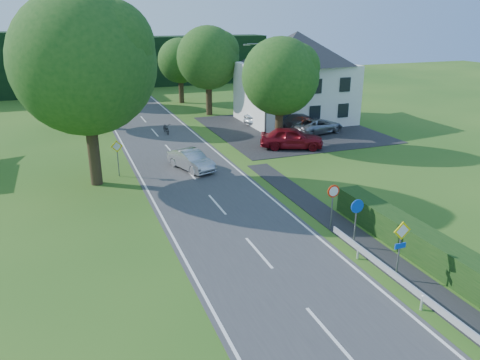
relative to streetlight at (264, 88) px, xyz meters
name	(u,v)px	position (x,y,z in m)	size (l,w,h in m)	color
road	(207,193)	(-8.06, -10.00, -4.44)	(7.00, 80.00, 0.04)	#3A3A3D
parking_pad	(289,129)	(3.94, 3.00, -4.44)	(14.00, 16.00, 0.04)	black
line_edge_left	(153,199)	(-11.31, -10.00, -4.42)	(0.12, 80.00, 0.01)	white
line_edge_right	(257,186)	(-4.81, -10.00, -4.42)	(0.12, 80.00, 0.01)	white
line_centre	(207,192)	(-8.06, -10.00, -4.42)	(0.12, 80.00, 0.01)	white
tree_main	(87,91)	(-14.06, -6.00, 1.36)	(9.40, 9.40, 11.64)	#1B4A16
tree_left_far	(89,82)	(-13.06, 10.00, -0.17)	(7.00, 7.00, 8.58)	#1B4A16
tree_right_far	(208,71)	(-1.06, 12.00, 0.08)	(7.40, 7.40, 9.09)	#1B4A16
tree_left_back	(86,70)	(-12.56, 22.00, -0.43)	(6.60, 6.60, 8.07)	#1B4A16
tree_right_back	(180,71)	(-2.06, 20.00, -0.68)	(6.20, 6.20, 7.56)	#1B4A16
tree_right_mid	(280,93)	(0.44, -2.00, -0.17)	(7.00, 7.00, 8.58)	#1B4A16
treeline_right	(168,61)	(-0.06, 36.00, -0.96)	(30.00, 5.00, 7.00)	black
house_white	(296,76)	(5.94, 6.00, -0.06)	(10.60, 8.40, 8.60)	white
streetlight	(264,88)	(0.00, 0.00, 0.00)	(2.03, 0.18, 8.00)	slate
sign_priority_right	(401,240)	(-3.76, -22.02, -2.67)	(0.78, 0.09, 2.59)	slate
sign_roundabout	(356,214)	(-3.76, -19.02, -2.79)	(0.64, 0.08, 2.37)	slate
sign_speed_limit	(333,197)	(-3.76, -17.03, -2.70)	(0.64, 0.11, 2.37)	slate
sign_priority_left	(117,151)	(-12.56, -5.02, -2.75)	(0.78, 0.09, 2.44)	slate
moving_car	(191,160)	(-7.76, -5.40, -3.75)	(1.43, 4.10, 1.35)	#ACADB1
motorcycle	(166,128)	(-7.15, 5.33, -3.96)	(0.62, 1.77, 0.93)	black
parked_car_red	(292,138)	(1.10, -3.01, -3.58)	(1.99, 4.94, 1.68)	maroon
parked_car_silver_a	(264,116)	(2.59, 5.99, -3.75)	(1.44, 4.12, 1.36)	silver
parked_car_grey	(300,122)	(4.45, 2.00, -3.61)	(2.27, 5.59, 1.62)	#4C4B50
parked_car_silver_b	(318,126)	(5.55, 0.63, -3.75)	(2.24, 4.85, 1.35)	#9A9BA1
parasol	(302,126)	(3.68, 0.13, -3.54)	(1.93, 1.97, 1.77)	red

